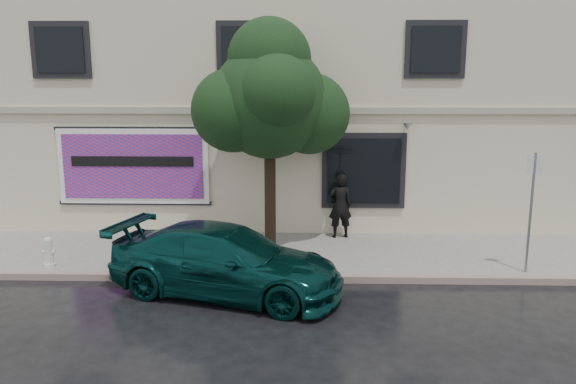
{
  "coord_description": "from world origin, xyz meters",
  "views": [
    {
      "loc": [
        1.52,
        -10.37,
        4.46
      ],
      "look_at": [
        1.18,
        2.2,
        1.9
      ],
      "focal_mm": 35.0,
      "sensor_mm": 36.0,
      "label": 1
    }
  ],
  "objects_px": {
    "car": "(226,261)",
    "street_tree": "(270,102)",
    "pedestrian": "(340,206)",
    "fire_hydrant": "(49,252)"
  },
  "relations": [
    {
      "from": "car",
      "to": "pedestrian",
      "type": "distance_m",
      "value": 4.66
    },
    {
      "from": "street_tree",
      "to": "fire_hydrant",
      "type": "xyz_separation_m",
      "value": [
        -5.07,
        -1.69,
        -3.39
      ]
    },
    {
      "from": "car",
      "to": "fire_hydrant",
      "type": "bearing_deg",
      "value": 91.15
    },
    {
      "from": "pedestrian",
      "to": "fire_hydrant",
      "type": "bearing_deg",
      "value": 10.93
    },
    {
      "from": "car",
      "to": "pedestrian",
      "type": "xyz_separation_m",
      "value": [
        2.62,
        3.83,
        0.32
      ]
    },
    {
      "from": "car",
      "to": "street_tree",
      "type": "distance_m",
      "value": 4.36
    },
    {
      "from": "car",
      "to": "street_tree",
      "type": "relative_size",
      "value": 0.95
    },
    {
      "from": "street_tree",
      "to": "fire_hydrant",
      "type": "height_order",
      "value": "street_tree"
    },
    {
      "from": "fire_hydrant",
      "to": "pedestrian",
      "type": "bearing_deg",
      "value": 9.24
    },
    {
      "from": "car",
      "to": "fire_hydrant",
      "type": "distance_m",
      "value": 4.48
    }
  ]
}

